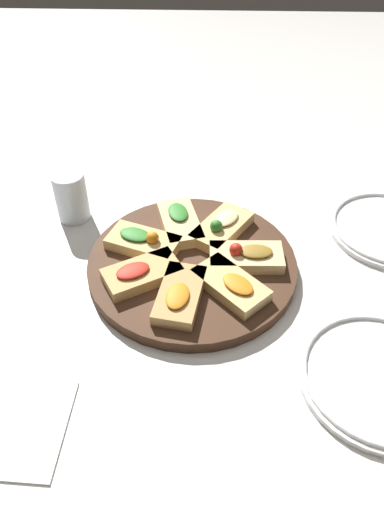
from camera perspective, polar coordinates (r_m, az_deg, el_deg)
The scene contains 12 objects.
ground_plane at distance 0.90m, azimuth 0.00°, elevation -1.57°, with size 3.00×3.00×0.00m, color silver.
serving_board at distance 0.89m, azimuth 0.00°, elevation -1.04°, with size 0.37×0.37×0.02m, color #422819.
focaccia_slice_0 at distance 0.82m, azimuth 4.49°, elevation -3.30°, with size 0.14×0.14×0.03m.
focaccia_slice_1 at distance 0.88m, azimuth 6.22°, elevation 0.08°, with size 0.07×0.13×0.04m.
focaccia_slice_2 at distance 0.93m, azimuth 3.41°, elevation 3.30°, with size 0.14×0.13×0.04m.
focaccia_slice_3 at distance 0.94m, azimuth -1.40°, elevation 3.89°, with size 0.14×0.10×0.03m.
focaccia_slice_4 at distance 0.90m, azimuth -5.59°, elevation 1.64°, with size 0.11×0.14×0.04m.
focaccia_slice_5 at distance 0.85m, azimuth -5.80°, elevation -1.99°, with size 0.12×0.14×0.03m.
focaccia_slice_6 at distance 0.81m, azimuth -1.41°, elevation -4.47°, with size 0.14×0.09×0.03m.
plate_right at distance 0.79m, azimuth 20.74°, elevation -12.86°, with size 0.24×0.24×0.02m.
water_glass at distance 1.01m, azimuth -13.65°, elevation 6.64°, with size 0.06×0.06×0.10m, color silver.
napkin_stack at distance 0.74m, azimuth -19.08°, elevation -17.87°, with size 0.15×0.12×0.01m, color white.
Camera 1 is at (0.64, 0.02, 0.62)m, focal length 35.00 mm.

